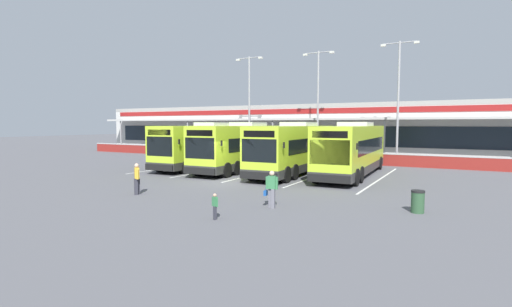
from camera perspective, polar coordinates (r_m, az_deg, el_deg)
ground_plane at (r=24.25m, az=-4.55°, el=-4.21°), size 200.00×200.00×0.00m
terminal_building at (r=48.76m, az=13.07°, el=3.59°), size 70.00×13.00×6.00m
red_barrier_wall at (r=37.09m, az=7.82°, el=-0.37°), size 60.00×0.40×1.10m
coach_bus_leftmost at (r=32.69m, az=-7.39°, el=1.15°), size 3.29×12.24×3.78m
coach_bus_left_centre at (r=30.38m, az=-1.96°, el=0.94°), size 3.29×12.24×3.78m
coach_bus_centre at (r=28.22m, az=5.79°, el=0.65°), size 3.29×12.24×3.78m
coach_bus_right_centre at (r=27.67m, az=14.26°, el=0.46°), size 3.29×12.24×3.78m
bay_stripe_far_west at (r=34.01m, az=-10.86°, el=-1.78°), size 0.14×13.00×0.01m
bay_stripe_west at (r=31.51m, az=-4.96°, el=-2.20°), size 0.14×13.00×0.01m
bay_stripe_mid_west at (r=29.40m, az=1.88°, el=-2.67°), size 0.14×13.00×0.01m
bay_stripe_centre at (r=27.78m, az=9.64°, el=-3.14°), size 0.14×13.00×0.01m
bay_stripe_mid_east at (r=26.72m, az=18.20°, el=-3.60°), size 0.14×13.00×0.01m
pedestrian_with_handbag at (r=16.57m, az=2.33°, el=-5.23°), size 0.64×0.32×1.62m
pedestrian_in_dark_coat at (r=20.58m, az=-17.43°, el=-3.49°), size 0.48×0.42×1.62m
pedestrian_child at (r=14.70m, az=-6.19°, el=-7.75°), size 0.33×0.24×1.00m
lamp_post_west at (r=42.25m, az=-1.02°, el=8.03°), size 3.24×0.28×11.00m
lamp_post_centre at (r=39.62m, az=9.28°, el=8.22°), size 3.24×0.28×11.00m
lamp_post_east at (r=36.79m, az=20.57°, el=8.29°), size 3.24×0.28×11.00m
litter_bin at (r=17.04m, az=23.09°, el=-6.64°), size 0.54×0.54×0.93m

